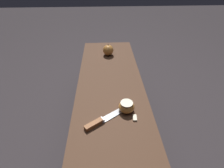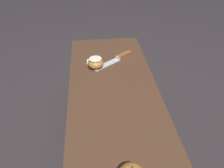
{
  "view_description": "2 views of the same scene",
  "coord_description": "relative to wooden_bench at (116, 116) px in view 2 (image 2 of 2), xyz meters",
  "views": [
    {
      "loc": [
        -0.88,
        0.03,
        1.05
      ],
      "look_at": [
        -0.09,
        -0.01,
        0.47
      ],
      "focal_mm": 28.0,
      "sensor_mm": 36.0,
      "label": 1
    },
    {
      "loc": [
        0.64,
        -0.09,
        1.05
      ],
      "look_at": [
        -0.09,
        -0.01,
        0.47
      ],
      "focal_mm": 35.0,
      "sensor_mm": 36.0,
      "label": 2
    }
  ],
  "objects": [
    {
      "name": "ground_plane",
      "position": [
        0.0,
        0.0,
        -0.37
      ],
      "size": [
        8.0,
        8.0,
        0.0
      ],
      "primitive_type": "plane",
      "color": "#2D282B"
    },
    {
      "name": "wooden_bench",
      "position": [
        0.0,
        0.0,
        0.0
      ],
      "size": [
        1.15,
        0.39,
        0.44
      ],
      "color": "#472D1E",
      "rests_on": "ground_plane"
    },
    {
      "name": "knife",
      "position": [
        -0.34,
        0.05,
        0.08
      ],
      "size": [
        0.16,
        0.22,
        0.02
      ],
      "rotation": [
        0.0,
        0.0,
        -0.97
      ],
      "color": "#B7BABF",
      "rests_on": "wooden_bench"
    },
    {
      "name": "apple_cut",
      "position": [
        -0.27,
        -0.07,
        0.1
      ],
      "size": [
        0.08,
        0.08,
        0.05
      ],
      "color": "#B27233",
      "rests_on": "wooden_bench"
    },
    {
      "name": "apple_slice_near_knife",
      "position": [
        -0.32,
        -0.1,
        0.07
      ],
      "size": [
        0.04,
        0.02,
        0.01
      ],
      "color": "beige",
      "rests_on": "wooden_bench"
    }
  ]
}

